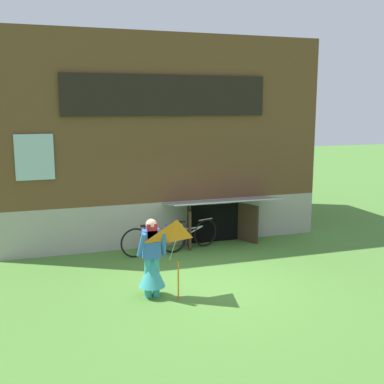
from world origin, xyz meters
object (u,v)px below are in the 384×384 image
Objects in this scene: kite at (177,239)px; bicycle_blue at (154,240)px; bicycle_silver at (190,235)px; person at (152,265)px.

kite is 3.24m from bicycle_blue.
bicycle_silver is 0.96× the size of bicycle_blue.
person reaches higher than bicycle_blue.
bicycle_silver is at bearing 68.16° from kite.
kite is at bearing -101.79° from bicycle_blue.
bicycle_blue is (0.32, 3.10, -0.88)m from kite.
person reaches higher than bicycle_silver.
person is 2.74m from bicycle_blue.
kite is at bearing -128.66° from bicycle_silver.
bicycle_blue reaches higher than bicycle_silver.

